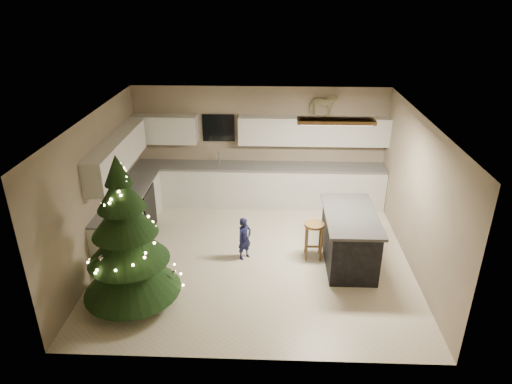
% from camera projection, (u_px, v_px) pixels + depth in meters
% --- Properties ---
extents(ground_plane, '(5.50, 5.50, 0.00)m').
position_uv_depth(ground_plane, '(255.00, 257.00, 8.36)').
color(ground_plane, beige).
extents(room_shell, '(5.52, 5.02, 2.61)m').
position_uv_depth(room_shell, '(257.00, 168.00, 7.62)').
color(room_shell, tan).
rests_on(room_shell, ground_plane).
extents(cabinetry, '(5.50, 3.20, 2.00)m').
position_uv_depth(cabinetry, '(215.00, 182.00, 9.57)').
color(cabinetry, silver).
rests_on(cabinetry, ground_plane).
extents(island, '(0.90, 1.70, 0.95)m').
position_uv_depth(island, '(349.00, 238.00, 8.04)').
color(island, black).
rests_on(island, ground_plane).
extents(bar_stool, '(0.36, 0.36, 0.69)m').
position_uv_depth(bar_stool, '(314.00, 232.00, 8.15)').
color(bar_stool, brown).
rests_on(bar_stool, ground_plane).
extents(christmas_tree, '(1.54, 1.48, 2.46)m').
position_uv_depth(christmas_tree, '(127.00, 246.00, 6.78)').
color(christmas_tree, '#3F2816').
rests_on(christmas_tree, ground_plane).
extents(toddler, '(0.34, 0.34, 0.80)m').
position_uv_depth(toddler, '(245.00, 238.00, 8.17)').
color(toddler, black).
rests_on(toddler, ground_plane).
extents(rocking_horse, '(0.59, 0.30, 0.51)m').
position_uv_depth(rocking_horse, '(323.00, 105.00, 9.47)').
color(rocking_horse, brown).
rests_on(rocking_horse, cabinetry).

